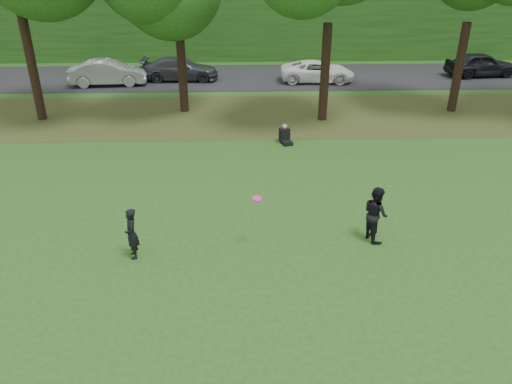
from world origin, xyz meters
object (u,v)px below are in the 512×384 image
player_right (376,214)px  frisbee (257,199)px  player_left (132,234)px  seated_person (285,136)px

player_right → frisbee: bearing=78.4°
frisbee → player_left: bearing=-172.6°
player_right → seated_person: bearing=-2.4°
player_right → player_left: bearing=79.8°
player_left → frisbee: frisbee is taller
frisbee → seated_person: size_ratio=0.34×
player_right → seated_person: size_ratio=2.05×
player_right → frisbee: (-3.50, -0.29, 0.71)m
seated_person → player_left: bearing=-136.7°
player_left → frisbee: bearing=81.6°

